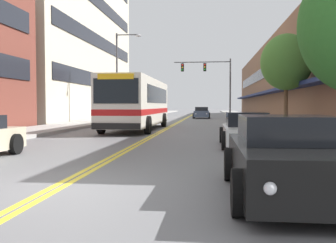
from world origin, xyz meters
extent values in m
plane|color=slate|center=(0.00, 37.00, 0.00)|extent=(240.00, 240.00, 0.00)
cube|color=#9E9B96|center=(-7.29, 37.00, 0.09)|extent=(3.57, 106.00, 0.17)
cube|color=#9E9B96|center=(7.29, 37.00, 0.09)|extent=(3.57, 106.00, 0.17)
cube|color=yellow|center=(-0.10, 37.00, 0.00)|extent=(0.14, 106.00, 0.01)
cube|color=yellow|center=(0.10, 37.00, 0.00)|extent=(0.14, 106.00, 0.01)
cube|color=black|center=(-9.28, 34.55, 4.29)|extent=(0.08, 26.69, 1.40)
cube|color=black|center=(-9.28, 34.55, 8.59)|extent=(0.08, 26.69, 1.40)
cube|color=black|center=(-9.28, 34.55, 12.88)|extent=(0.08, 26.69, 1.40)
cube|color=brown|center=(13.32, 37.00, 4.44)|extent=(8.00, 68.00, 8.89)
cube|color=navy|center=(8.77, 37.00, 2.90)|extent=(1.10, 61.20, 0.24)
cube|color=black|center=(9.28, 37.00, 5.51)|extent=(0.08, 61.20, 1.40)
cube|color=silver|center=(-1.76, 17.27, 1.79)|extent=(2.55, 11.44, 2.87)
cube|color=#B21919|center=(-1.76, 17.27, 1.21)|extent=(2.57, 11.46, 0.32)
cube|color=black|center=(-1.76, 17.84, 2.24)|extent=(2.58, 8.92, 1.03)
cube|color=black|center=(-1.76, 11.53, 2.30)|extent=(2.30, 0.04, 1.26)
cube|color=yellow|center=(-1.76, 11.52, 3.02)|extent=(1.84, 0.06, 0.28)
cube|color=black|center=(-1.76, 11.51, 0.53)|extent=(2.50, 0.08, 0.32)
cylinder|color=black|center=(-3.07, 13.38, 0.50)|extent=(0.30, 1.00, 1.00)
cylinder|color=black|center=(-0.46, 13.38, 0.50)|extent=(0.30, 1.00, 1.00)
cylinder|color=black|center=(-3.07, 20.41, 0.50)|extent=(0.30, 1.00, 1.00)
cylinder|color=black|center=(-0.46, 20.41, 0.50)|extent=(0.30, 1.00, 1.00)
cube|color=#BCAD89|center=(-4.33, 32.28, 0.50)|extent=(1.84, 4.73, 0.64)
cube|color=black|center=(-4.33, 32.47, 1.04)|extent=(1.58, 2.08, 0.45)
cylinder|color=black|center=(-5.27, 30.82, 0.32)|extent=(0.22, 0.64, 0.64)
cylinder|color=black|center=(-3.39, 30.82, 0.32)|extent=(0.22, 0.64, 0.64)
cylinder|color=black|center=(-5.27, 33.75, 0.32)|extent=(0.22, 0.64, 0.64)
cylinder|color=black|center=(-3.39, 33.75, 0.32)|extent=(0.22, 0.64, 0.64)
sphere|color=silver|center=(-4.98, 29.90, 0.53)|extent=(0.16, 0.16, 0.16)
sphere|color=silver|center=(-3.69, 29.90, 0.53)|extent=(0.16, 0.16, 0.16)
cube|color=red|center=(-4.99, 34.66, 0.53)|extent=(0.18, 0.04, 0.10)
cube|color=red|center=(-3.67, 34.66, 0.53)|extent=(0.18, 0.04, 0.10)
cylinder|color=black|center=(-3.31, 4.63, 0.33)|extent=(0.22, 0.67, 0.67)
cube|color=red|center=(-3.60, 5.40, 0.55)|extent=(0.18, 0.04, 0.10)
cube|color=black|center=(4.29, -0.13, 0.56)|extent=(1.84, 4.20, 0.74)
cube|color=black|center=(4.29, 0.04, 1.17)|extent=(1.58, 1.85, 0.47)
cylinder|color=black|center=(3.35, -1.43, 0.35)|extent=(0.22, 0.69, 0.69)
cylinder|color=black|center=(3.35, 1.17, 0.35)|extent=(0.22, 0.69, 0.69)
cylinder|color=black|center=(5.23, 1.17, 0.35)|extent=(0.22, 0.69, 0.69)
sphere|color=silver|center=(3.64, -2.25, 0.60)|extent=(0.16, 0.16, 0.16)
cube|color=red|center=(3.63, 1.98, 0.60)|extent=(0.18, 0.04, 0.10)
cube|color=red|center=(4.95, 1.98, 0.60)|extent=(0.18, 0.04, 0.10)
cube|color=white|center=(4.33, 7.81, 0.48)|extent=(1.73, 4.11, 0.59)
cube|color=black|center=(4.33, 7.98, 1.04)|extent=(1.49, 1.81, 0.53)
cylinder|color=black|center=(3.44, 6.54, 0.34)|extent=(0.22, 0.67, 0.67)
cylinder|color=black|center=(5.22, 6.54, 0.34)|extent=(0.22, 0.67, 0.67)
cylinder|color=black|center=(3.44, 9.09, 0.34)|extent=(0.22, 0.67, 0.67)
cylinder|color=black|center=(5.22, 9.09, 0.34)|extent=(0.22, 0.67, 0.67)
sphere|color=silver|center=(3.72, 5.74, 0.51)|extent=(0.16, 0.16, 0.16)
sphere|color=silver|center=(4.93, 5.74, 0.51)|extent=(0.16, 0.16, 0.16)
cube|color=red|center=(3.71, 9.88, 0.51)|extent=(0.18, 0.04, 0.10)
cube|color=red|center=(4.95, 9.88, 0.51)|extent=(0.18, 0.04, 0.10)
cube|color=#475675|center=(1.90, 38.92, 0.55)|extent=(1.79, 4.08, 0.73)
cube|color=black|center=(1.90, 39.09, 1.14)|extent=(1.54, 1.79, 0.45)
cylinder|color=black|center=(0.98, 37.66, 0.34)|extent=(0.22, 0.68, 0.68)
cylinder|color=black|center=(2.82, 37.66, 0.34)|extent=(0.22, 0.68, 0.68)
cylinder|color=black|center=(0.98, 40.19, 0.34)|extent=(0.22, 0.68, 0.68)
cylinder|color=black|center=(2.82, 40.19, 0.34)|extent=(0.22, 0.68, 0.68)
sphere|color=silver|center=(1.27, 36.86, 0.59)|extent=(0.16, 0.16, 0.16)
sphere|color=silver|center=(2.53, 36.86, 0.59)|extent=(0.16, 0.16, 0.16)
cube|color=red|center=(1.26, 40.97, 0.59)|extent=(0.18, 0.04, 0.10)
cube|color=red|center=(2.54, 40.97, 0.59)|extent=(0.18, 0.04, 0.10)
cylinder|color=#47474C|center=(5.20, 36.74, 3.46)|extent=(0.18, 0.18, 6.91)
cylinder|color=#47474C|center=(1.97, 36.74, 6.56)|extent=(6.46, 0.11, 0.11)
cube|color=black|center=(2.29, 36.74, 5.96)|extent=(0.34, 0.26, 0.92)
sphere|color=red|center=(2.29, 36.58, 6.24)|extent=(0.18, 0.18, 0.18)
sphere|color=yellow|center=(2.29, 36.58, 5.96)|extent=(0.18, 0.18, 0.18)
sphere|color=green|center=(2.29, 36.58, 5.69)|extent=(0.18, 0.18, 0.18)
cylinder|color=black|center=(2.29, 36.74, 6.49)|extent=(0.02, 0.02, 0.14)
cube|color=black|center=(-0.29, 36.74, 5.96)|extent=(0.34, 0.26, 0.92)
sphere|color=red|center=(-0.29, 36.58, 6.24)|extent=(0.18, 0.18, 0.18)
sphere|color=yellow|center=(-0.29, 36.58, 5.96)|extent=(0.18, 0.18, 0.18)
sphere|color=green|center=(-0.29, 36.58, 5.69)|extent=(0.18, 0.18, 0.18)
cylinder|color=black|center=(-0.29, 36.74, 6.49)|extent=(0.02, 0.02, 0.14)
cylinder|color=#47474C|center=(-5.30, 25.76, 3.96)|extent=(0.16, 0.16, 7.92)
cylinder|color=#47474C|center=(-4.34, 25.76, 7.77)|extent=(1.91, 0.10, 0.10)
ellipsoid|color=#B2B2B7|center=(-3.39, 25.76, 7.67)|extent=(0.56, 0.28, 0.20)
cylinder|color=brown|center=(7.62, 17.25, 1.55)|extent=(0.25, 0.25, 2.75)
ellipsoid|color=#42752D|center=(7.62, 17.25, 4.27)|extent=(3.17, 3.17, 3.48)
cylinder|color=yellow|center=(5.95, 9.84, 0.48)|extent=(0.23, 0.23, 0.61)
sphere|color=yellow|center=(5.95, 9.84, 0.84)|extent=(0.20, 0.20, 0.20)
cylinder|color=yellow|center=(5.80, 9.84, 0.55)|extent=(0.08, 0.10, 0.10)
camera|label=1|loc=(2.93, -6.76, 1.59)|focal=40.00mm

